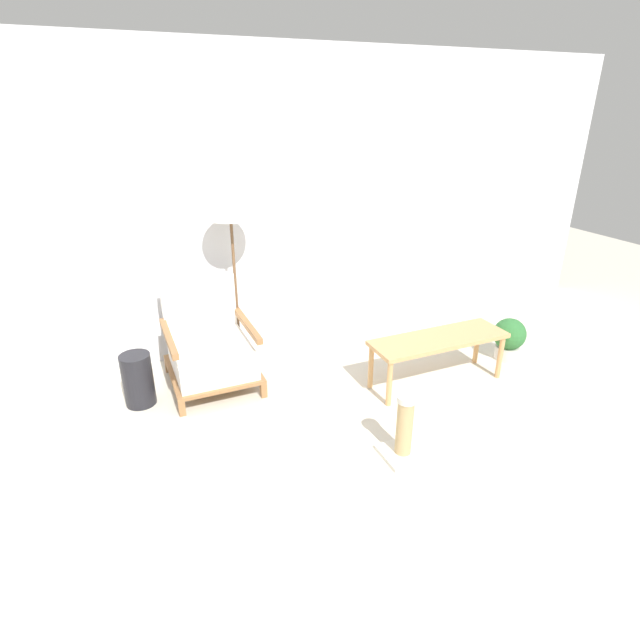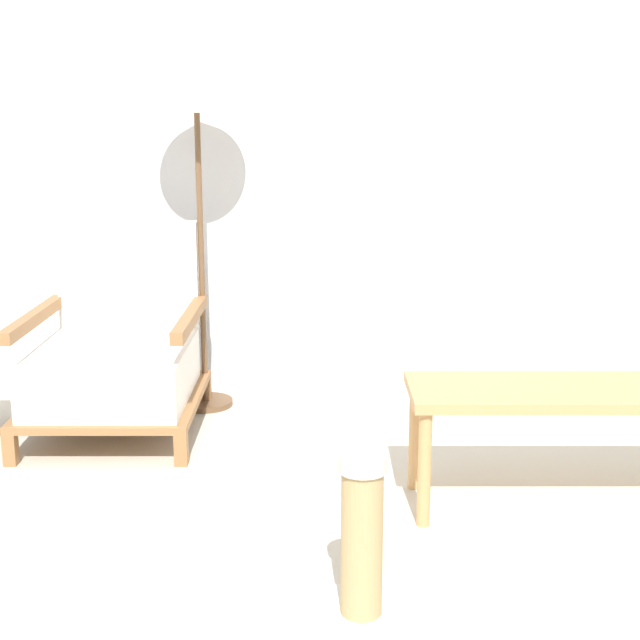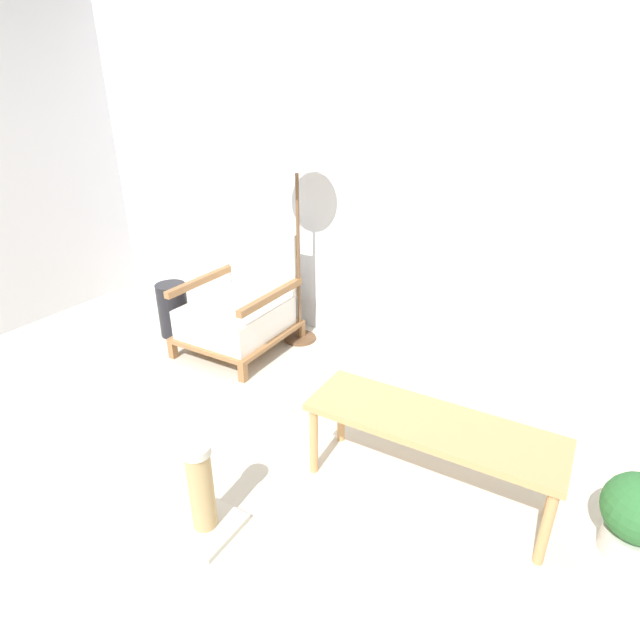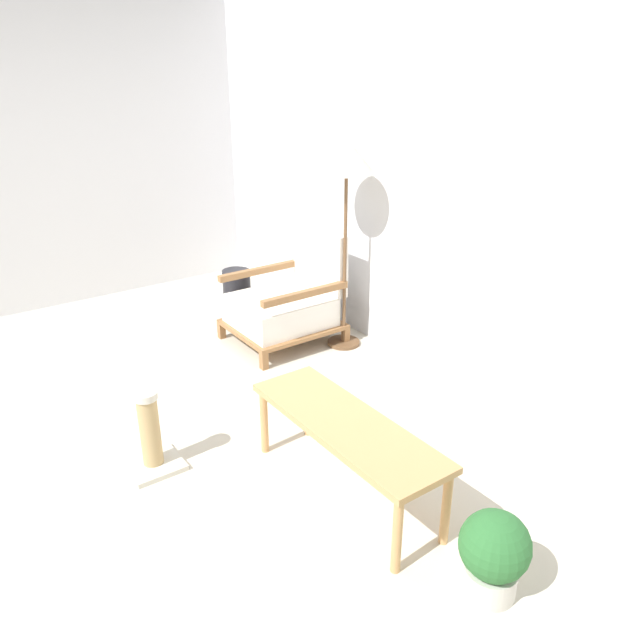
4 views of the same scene
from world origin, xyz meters
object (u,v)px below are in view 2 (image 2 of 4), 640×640
at_px(coffee_table, 581,401).
at_px(scratching_post, 358,560).
at_px(armchair, 113,357).
at_px(floor_lamp, 192,100).

height_order(coffee_table, scratching_post, scratching_post).
bearing_deg(armchair, floor_lamp, 42.58).
height_order(armchair, floor_lamp, floor_lamp).
bearing_deg(coffee_table, armchair, 155.89).
height_order(floor_lamp, coffee_table, floor_lamp).
xyz_separation_m(coffee_table, scratching_post, (-0.78, -0.73, -0.19)).
bearing_deg(floor_lamp, armchair, -137.42).
xyz_separation_m(armchair, scratching_post, (0.97, -1.51, -0.13)).
xyz_separation_m(floor_lamp, coffee_table, (1.43, -1.09, -1.00)).
relative_size(floor_lamp, coffee_table, 1.32).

